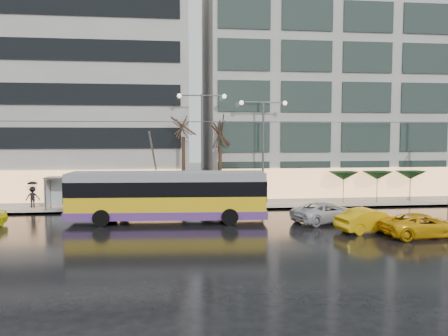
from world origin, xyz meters
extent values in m
plane|color=black|center=(0.00, 0.00, 0.00)|extent=(140.00, 140.00, 0.00)
cube|color=gray|center=(2.00, 14.00, 0.07)|extent=(80.00, 10.00, 0.15)
cube|color=slate|center=(2.00, 9.05, 0.07)|extent=(80.00, 0.10, 0.15)
cube|color=#9D9A96|center=(-16.00, 19.00, 11.15)|extent=(34.00, 14.00, 22.00)
cube|color=#9D9A96|center=(19.00, 19.00, 12.65)|extent=(32.00, 14.00, 25.00)
cube|color=yellow|center=(-0.73, 5.16, 1.15)|extent=(13.24, 3.55, 1.64)
cube|color=#5D3381|center=(-0.73, 5.16, 0.60)|extent=(13.28, 3.60, 0.55)
cube|color=black|center=(-0.73, 5.16, 2.35)|extent=(13.26, 3.58, 0.98)
cube|color=gray|center=(-0.73, 5.16, 3.11)|extent=(13.24, 3.55, 0.55)
cube|color=black|center=(5.84, 4.74, 2.18)|extent=(0.22, 2.51, 1.42)
cube|color=black|center=(-7.29, 5.58, 2.18)|extent=(0.22, 2.51, 1.42)
cylinder|color=black|center=(3.50, 6.26, 0.55)|extent=(1.11, 0.45, 1.09)
cylinder|color=black|center=(3.32, 3.54, 0.55)|extent=(1.11, 0.45, 1.09)
cylinder|color=black|center=(-4.78, 6.78, 0.55)|extent=(1.11, 0.45, 1.09)
cylinder|color=black|center=(-4.95, 4.06, 0.55)|extent=(1.11, 0.45, 1.09)
cylinder|color=#595B60|center=(-1.75, 6.26, 4.69)|extent=(0.32, 4.05, 2.87)
cylinder|color=#595B60|center=(-1.71, 6.81, 4.69)|extent=(0.32, 4.05, 2.87)
cylinder|color=#595B60|center=(1.00, 5.75, 6.80)|extent=(42.00, 0.04, 0.04)
cylinder|color=#595B60|center=(1.00, 6.25, 6.80)|extent=(42.00, 0.04, 0.04)
cube|color=#595B60|center=(-8.00, 10.50, 2.60)|extent=(4.20, 1.60, 0.12)
cube|color=silver|center=(-8.00, 11.20, 1.35)|extent=(4.00, 0.05, 2.20)
cube|color=white|center=(-10.05, 10.50, 1.35)|extent=(0.10, 1.40, 2.20)
cylinder|color=#595B60|center=(-10.00, 9.80, 1.35)|extent=(0.10, 0.10, 2.40)
cylinder|color=#595B60|center=(-10.00, 11.20, 1.35)|extent=(0.10, 0.10, 2.40)
cylinder|color=#595B60|center=(-6.00, 9.80, 1.35)|extent=(0.10, 0.10, 2.40)
cylinder|color=#595B60|center=(-6.00, 11.20, 1.35)|extent=(0.10, 0.10, 2.40)
cylinder|color=#595B60|center=(2.00, 10.80, 4.65)|extent=(0.18, 0.18, 9.00)
cylinder|color=#595B60|center=(1.10, 10.80, 9.05)|extent=(1.80, 0.10, 0.10)
cylinder|color=#595B60|center=(2.90, 10.80, 9.05)|extent=(1.80, 0.10, 0.10)
sphere|color=#FFF2CC|center=(0.20, 10.80, 9.00)|extent=(0.36, 0.36, 0.36)
sphere|color=#FFF2CC|center=(3.80, 10.80, 9.00)|extent=(0.36, 0.36, 0.36)
cylinder|color=#595B60|center=(7.00, 10.80, 4.40)|extent=(0.18, 0.18, 8.50)
cylinder|color=#595B60|center=(6.10, 10.80, 8.55)|extent=(1.80, 0.10, 0.10)
cylinder|color=#595B60|center=(7.90, 10.80, 8.55)|extent=(1.80, 0.10, 0.10)
sphere|color=#FFF2CC|center=(5.20, 10.80, 8.50)|extent=(0.36, 0.36, 0.36)
sphere|color=#FFF2CC|center=(8.80, 10.80, 8.50)|extent=(0.36, 0.36, 0.36)
cylinder|color=black|center=(0.50, 11.00, 2.95)|extent=(0.28, 0.28, 5.60)
cylinder|color=black|center=(3.50, 11.20, 2.60)|extent=(0.28, 0.28, 4.90)
cylinder|color=#595B60|center=(14.00, 11.00, 1.25)|extent=(0.06, 0.06, 2.20)
cone|color=black|center=(14.00, 11.00, 2.45)|extent=(2.50, 2.50, 0.70)
cylinder|color=#595B60|center=(17.00, 11.00, 1.25)|extent=(0.06, 0.06, 2.20)
cone|color=black|center=(17.00, 11.00, 2.45)|extent=(2.50, 2.50, 0.70)
cylinder|color=#595B60|center=(20.00, 11.00, 1.25)|extent=(0.06, 0.06, 2.20)
cone|color=black|center=(20.00, 11.00, 2.45)|extent=(2.50, 2.50, 0.70)
imported|color=#E6AD0C|center=(11.60, 0.66, 0.71)|extent=(4.54, 2.42, 1.42)
imported|color=#EDAD0C|center=(14.03, -0.97, 0.67)|extent=(4.96, 2.48, 1.35)
imported|color=silver|center=(9.94, 3.78, 0.68)|extent=(5.39, 3.85, 1.36)
imported|color=black|center=(-4.22, 9.40, 1.02)|extent=(0.74, 0.60, 1.74)
imported|color=#CD4493|center=(-4.22, 9.40, 1.90)|extent=(1.22, 1.24, 0.88)
imported|color=black|center=(-4.14, 10.80, 0.94)|extent=(0.96, 0.96, 1.57)
imported|color=black|center=(-11.45, 11.52, 0.98)|extent=(1.15, 0.76, 1.66)
imported|color=black|center=(-11.45, 11.52, 1.90)|extent=(0.93, 0.93, 0.72)
camera|label=1|loc=(-0.29, -24.35, 5.84)|focal=35.00mm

